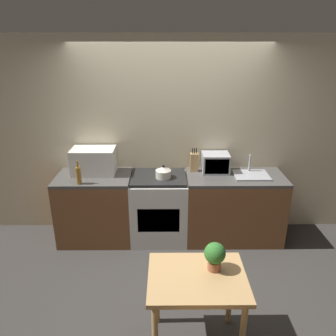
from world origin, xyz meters
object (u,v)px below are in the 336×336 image
object	(u,v)px
kettle	(163,172)
dining_table	(197,287)
microwave	(94,161)
bottle	(78,175)
stove_range	(159,208)
toaster_oven	(215,163)

from	to	relation	value
kettle	dining_table	xyz separation A→B (m)	(0.28, -1.66, -0.35)
microwave	bottle	size ratio (longest dim) A/B	1.87
stove_range	toaster_oven	world-z (taller)	toaster_oven
stove_range	toaster_oven	size ratio (longest dim) A/B	2.60
microwave	dining_table	distance (m)	2.21
bottle	dining_table	distance (m)	2.00
kettle	microwave	world-z (taller)	microwave
kettle	toaster_oven	size ratio (longest dim) A/B	0.56
stove_range	dining_table	bearing A→B (deg)	-78.56
stove_range	microwave	xyz separation A→B (m)	(-0.84, 0.12, 0.62)
microwave	toaster_oven	distance (m)	1.58
stove_range	toaster_oven	bearing A→B (deg)	11.13
bottle	toaster_oven	bearing A→B (deg)	12.44
stove_range	microwave	world-z (taller)	microwave
bottle	dining_table	xyz separation A→B (m)	(1.30, -1.47, -0.39)
kettle	microwave	distance (m)	0.92
stove_range	bottle	distance (m)	1.13
toaster_oven	bottle	bearing A→B (deg)	-167.56
bottle	microwave	bearing A→B (deg)	71.26
stove_range	dining_table	xyz separation A→B (m)	(0.34, -1.70, 0.17)
toaster_oven	kettle	bearing A→B (deg)	-164.25
microwave	dining_table	bearing A→B (deg)	-57.01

